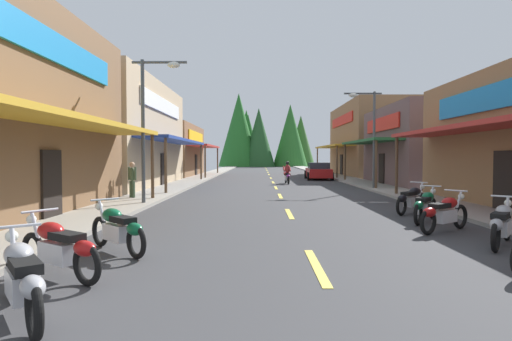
# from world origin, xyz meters

# --- Properties ---
(ground) EXTENTS (10.16, 95.30, 0.10)m
(ground) POSITION_xyz_m (0.00, 32.65, -0.05)
(ground) COLOR #38383A
(sidewalk_left) EXTENTS (2.11, 95.30, 0.12)m
(sidewalk_left) POSITION_xyz_m (-6.13, 32.65, 0.06)
(sidewalk_left) COLOR gray
(sidewalk_left) RESTS_ON ground
(sidewalk_right) EXTENTS (2.11, 95.30, 0.12)m
(sidewalk_right) POSITION_xyz_m (6.13, 32.65, 0.06)
(sidewalk_right) COLOR #9E9991
(sidewalk_right) RESTS_ON ground
(centerline_dashes) EXTENTS (0.16, 69.49, 0.01)m
(centerline_dashes) POSITION_xyz_m (0.00, 34.51, 0.01)
(centerline_dashes) COLOR #E0C64C
(centerline_dashes) RESTS_ON ground
(storefront_left_middle) EXTENTS (9.67, 13.92, 6.59)m
(storefront_left_middle) POSITION_xyz_m (-11.09, 26.28, 3.30)
(storefront_left_middle) COLOR tan
(storefront_left_middle) RESTS_ON ground
(storefront_left_far) EXTENTS (10.40, 11.78, 4.90)m
(storefront_left_far) POSITION_xyz_m (-11.45, 39.84, 2.46)
(storefront_left_far) COLOR brown
(storefront_left_far) RESTS_ON ground
(storefront_right_middle) EXTENTS (9.44, 9.80, 5.20)m
(storefront_right_middle) POSITION_xyz_m (10.97, 27.57, 2.60)
(storefront_right_middle) COLOR brown
(storefront_right_middle) RESTS_ON ground
(storefront_right_far) EXTENTS (10.19, 13.63, 7.00)m
(storefront_right_far) POSITION_xyz_m (11.35, 40.95, 3.50)
(storefront_right_far) COLOR olive
(storefront_right_far) RESTS_ON ground
(streetlamp_left) EXTENTS (2.12, 0.30, 5.61)m
(streetlamp_left) POSITION_xyz_m (-5.14, 15.98, 3.71)
(streetlamp_left) COLOR #474C51
(streetlamp_left) RESTS_ON ground
(streetlamp_right) EXTENTS (2.12, 0.30, 5.55)m
(streetlamp_right) POSITION_xyz_m (5.14, 23.44, 3.68)
(streetlamp_right) COLOR #474C51
(streetlamp_right) RESTS_ON ground
(motorcycle_parked_right_2) EXTENTS (1.41, 1.74, 1.04)m
(motorcycle_parked_right_2) POSITION_xyz_m (4.14, 8.86, 0.49)
(motorcycle_parked_right_2) COLOR black
(motorcycle_parked_right_2) RESTS_ON ground
(motorcycle_parked_right_3) EXTENTS (1.78, 1.35, 1.04)m
(motorcycle_parked_right_3) POSITION_xyz_m (3.68, 10.53, 0.49)
(motorcycle_parked_right_3) COLOR black
(motorcycle_parked_right_3) RESTS_ON ground
(motorcycle_parked_right_4) EXTENTS (1.36, 1.77, 1.04)m
(motorcycle_parked_right_4) POSITION_xyz_m (3.83, 12.07, 0.49)
(motorcycle_parked_right_4) COLOR black
(motorcycle_parked_right_4) RESTS_ON ground
(motorcycle_parked_right_5) EXTENTS (1.59, 1.57, 1.04)m
(motorcycle_parked_right_5) POSITION_xyz_m (4.09, 13.86, 0.49)
(motorcycle_parked_right_5) COLOR black
(motorcycle_parked_right_5) RESTS_ON ground
(motorcycle_parked_left_0) EXTENTS (1.41, 1.74, 1.04)m
(motorcycle_parked_left_0) POSITION_xyz_m (-3.76, 4.91, 0.49)
(motorcycle_parked_left_0) COLOR black
(motorcycle_parked_left_0) RESTS_ON ground
(motorcycle_parked_left_1) EXTENTS (1.84, 1.26, 1.04)m
(motorcycle_parked_left_1) POSITION_xyz_m (-4.12, 6.53, 0.49)
(motorcycle_parked_left_1) COLOR black
(motorcycle_parked_left_1) RESTS_ON ground
(motorcycle_parked_left_2) EXTENTS (1.61, 1.56, 1.04)m
(motorcycle_parked_left_2) POSITION_xyz_m (-3.80, 8.23, 0.49)
(motorcycle_parked_left_2) COLOR black
(motorcycle_parked_left_2) RESTS_ON ground
(rider_cruising_lead) EXTENTS (0.60, 2.14, 1.57)m
(rider_cruising_lead) POSITION_xyz_m (0.93, 28.70, 0.66)
(rider_cruising_lead) COLOR black
(rider_cruising_lead) RESTS_ON ground
(pedestrian_browsing) EXTENTS (0.46, 0.43, 1.67)m
(pedestrian_browsing) POSITION_xyz_m (-6.52, 17.91, 0.97)
(pedestrian_browsing) COLOR #3F593F
(pedestrian_browsing) RESTS_ON ground
(parked_car_curbside) EXTENTS (2.18, 4.36, 1.40)m
(parked_car_curbside) POSITION_xyz_m (3.88, 34.10, 0.69)
(parked_car_curbside) COLOR #B21919
(parked_car_curbside) RESTS_ON ground
(treeline_backdrop) EXTENTS (18.95, 13.55, 13.87)m
(treeline_backdrop) POSITION_xyz_m (-1.25, 80.02, 5.84)
(treeline_backdrop) COLOR #256123
(treeline_backdrop) RESTS_ON ground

